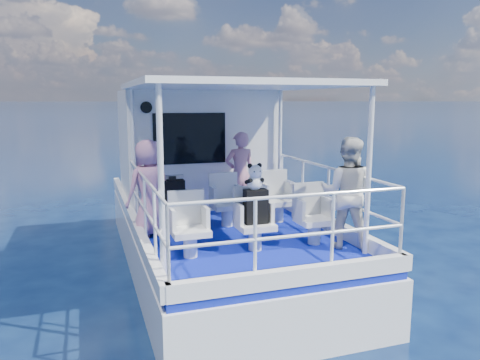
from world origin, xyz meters
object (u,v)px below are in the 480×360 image
(passenger_stbd_aft, at_px, (347,193))
(panda, at_px, (255,177))
(backpack_center, at_px, (256,206))
(passenger_port_fwd, at_px, (149,188))

(passenger_stbd_aft, bearing_deg, panda, 26.95)
(passenger_stbd_aft, xyz_separation_m, backpack_center, (-1.25, 0.25, -0.15))
(backpack_center, bearing_deg, passenger_stbd_aft, -11.27)
(passenger_port_fwd, bearing_deg, passenger_stbd_aft, 127.27)
(backpack_center, distance_m, panda, 0.41)
(panda, bearing_deg, backpack_center, 15.66)
(passenger_port_fwd, height_order, backpack_center, passenger_port_fwd)
(passenger_stbd_aft, relative_size, backpack_center, 3.30)
(passenger_stbd_aft, distance_m, backpack_center, 1.28)
(passenger_port_fwd, relative_size, backpack_center, 3.13)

